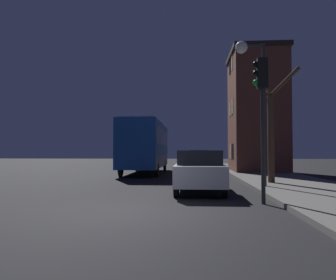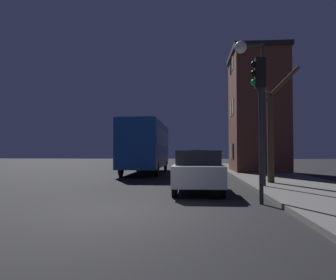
{
  "view_description": "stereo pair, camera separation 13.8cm",
  "coord_description": "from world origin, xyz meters",
  "px_view_note": "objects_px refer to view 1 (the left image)",
  "views": [
    {
      "loc": [
        1.48,
        -8.32,
        1.55
      ],
      "look_at": [
        0.19,
        10.12,
        2.19
      ],
      "focal_mm": 35.0,
      "sensor_mm": 36.0,
      "label": 1
    },
    {
      "loc": [
        1.62,
        -8.31,
        1.55
      ],
      "look_at": [
        0.19,
        10.12,
        2.19
      ],
      "focal_mm": 35.0,
      "sensor_mm": 36.0,
      "label": 2
    }
  ],
  "objects_px": {
    "car_near_lane": "(199,170)",
    "streetlamp": "(252,77)",
    "traffic_light": "(261,99)",
    "car_mid_lane": "(196,163)",
    "car_far_lane": "(199,159)",
    "bus": "(146,143)",
    "bare_tree": "(271,128)"
  },
  "relations": [
    {
      "from": "bare_tree",
      "to": "bus",
      "type": "distance_m",
      "value": 10.4
    },
    {
      "from": "streetlamp",
      "to": "car_near_lane",
      "type": "height_order",
      "value": "streetlamp"
    },
    {
      "from": "traffic_light",
      "to": "car_mid_lane",
      "type": "xyz_separation_m",
      "value": [
        -1.76,
        12.27,
        -2.34
      ]
    },
    {
      "from": "traffic_light",
      "to": "car_near_lane",
      "type": "relative_size",
      "value": 1.04
    },
    {
      "from": "traffic_light",
      "to": "bare_tree",
      "type": "relative_size",
      "value": 0.85
    },
    {
      "from": "streetlamp",
      "to": "car_mid_lane",
      "type": "distance_m",
      "value": 9.57
    },
    {
      "from": "streetlamp",
      "to": "car_near_lane",
      "type": "xyz_separation_m",
      "value": [
        -2.21,
        -1.21,
        -3.77
      ]
    },
    {
      "from": "streetlamp",
      "to": "car_far_lane",
      "type": "xyz_separation_m",
      "value": [
        -1.8,
        16.92,
        -3.74
      ]
    },
    {
      "from": "streetlamp",
      "to": "traffic_light",
      "type": "height_order",
      "value": "streetlamp"
    },
    {
      "from": "traffic_light",
      "to": "bus",
      "type": "distance_m",
      "value": 14.18
    },
    {
      "from": "car_far_lane",
      "to": "streetlamp",
      "type": "bearing_deg",
      "value": -83.94
    },
    {
      "from": "car_near_lane",
      "to": "streetlamp",
      "type": "bearing_deg",
      "value": 28.71
    },
    {
      "from": "bare_tree",
      "to": "bus",
      "type": "xyz_separation_m",
      "value": [
        -6.84,
        7.81,
        -0.48
      ]
    },
    {
      "from": "bare_tree",
      "to": "bus",
      "type": "height_order",
      "value": "bare_tree"
    },
    {
      "from": "car_near_lane",
      "to": "car_mid_lane",
      "type": "bearing_deg",
      "value": 89.87
    },
    {
      "from": "streetlamp",
      "to": "traffic_light",
      "type": "xyz_separation_m",
      "value": [
        -0.43,
        -3.78,
        -1.5
      ]
    },
    {
      "from": "streetlamp",
      "to": "traffic_light",
      "type": "distance_m",
      "value": 4.09
    },
    {
      "from": "bus",
      "to": "car_near_lane",
      "type": "relative_size",
      "value": 2.22
    },
    {
      "from": "car_far_lane",
      "to": "car_near_lane",
      "type": "bearing_deg",
      "value": -91.31
    },
    {
      "from": "car_mid_lane",
      "to": "bare_tree",
      "type": "bearing_deg",
      "value": -64.48
    },
    {
      "from": "bare_tree",
      "to": "car_far_lane",
      "type": "bearing_deg",
      "value": 100.77
    },
    {
      "from": "traffic_light",
      "to": "car_mid_lane",
      "type": "relative_size",
      "value": 1.0
    },
    {
      "from": "car_near_lane",
      "to": "car_far_lane",
      "type": "height_order",
      "value": "car_far_lane"
    },
    {
      "from": "traffic_light",
      "to": "car_near_lane",
      "type": "height_order",
      "value": "traffic_light"
    },
    {
      "from": "bare_tree",
      "to": "car_mid_lane",
      "type": "height_order",
      "value": "bare_tree"
    },
    {
      "from": "streetlamp",
      "to": "bare_tree",
      "type": "xyz_separation_m",
      "value": [
        1.13,
        1.53,
        -1.97
      ]
    },
    {
      "from": "bare_tree",
      "to": "car_near_lane",
      "type": "relative_size",
      "value": 1.22
    },
    {
      "from": "streetlamp",
      "to": "bus",
      "type": "relative_size",
      "value": 0.65
    },
    {
      "from": "car_mid_lane",
      "to": "bus",
      "type": "bearing_deg",
      "value": 166.3
    },
    {
      "from": "traffic_light",
      "to": "bare_tree",
      "type": "height_order",
      "value": "bare_tree"
    },
    {
      "from": "streetlamp",
      "to": "bare_tree",
      "type": "height_order",
      "value": "streetlamp"
    },
    {
      "from": "traffic_light",
      "to": "bus",
      "type": "xyz_separation_m",
      "value": [
        -5.28,
        13.12,
        -0.94
      ]
    }
  ]
}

